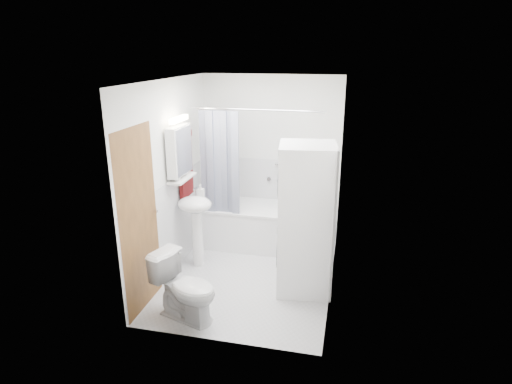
% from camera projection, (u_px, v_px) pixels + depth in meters
% --- Properties ---
extents(floor, '(2.60, 2.60, 0.00)m').
position_uv_depth(floor, '(250.00, 276.00, 5.39)').
color(floor, silver).
rests_on(floor, ground).
extents(room_walls, '(2.60, 2.60, 2.60)m').
position_uv_depth(room_walls, '(250.00, 162.00, 4.92)').
color(room_walls, white).
rests_on(room_walls, ground).
extents(wainscot, '(1.98, 2.58, 2.58)m').
position_uv_depth(wainscot, '(256.00, 223.00, 5.48)').
color(wainscot, white).
rests_on(wainscot, ground).
extents(door, '(0.05, 2.00, 2.00)m').
position_uv_depth(door, '(156.00, 211.00, 4.77)').
color(door, brown).
rests_on(door, ground).
extents(bathtub, '(1.55, 0.74, 0.59)m').
position_uv_depth(bathtub, '(261.00, 224.00, 6.16)').
color(bathtub, white).
rests_on(bathtub, ground).
extents(tub_spout, '(0.04, 0.12, 0.04)m').
position_uv_depth(tub_spout, '(279.00, 180.00, 6.23)').
color(tub_spout, silver).
rests_on(tub_spout, room_walls).
extents(curtain_rod, '(1.73, 0.02, 0.02)m').
position_uv_depth(curtain_rod, '(256.00, 110.00, 5.34)').
color(curtain_rod, silver).
rests_on(curtain_rod, room_walls).
extents(shower_curtain, '(0.55, 0.02, 1.45)m').
position_uv_depth(shower_curtain, '(220.00, 165.00, 5.68)').
color(shower_curtain, '#15204A').
rests_on(shower_curtain, curtain_rod).
extents(sink, '(0.44, 0.37, 1.04)m').
position_uv_depth(sink, '(196.00, 215.00, 5.46)').
color(sink, white).
rests_on(sink, ground).
extents(medicine_cabinet, '(0.13, 0.50, 0.71)m').
position_uv_depth(medicine_cabinet, '(179.00, 149.00, 5.18)').
color(medicine_cabinet, white).
rests_on(medicine_cabinet, room_walls).
extents(shelf, '(0.18, 0.54, 0.02)m').
position_uv_depth(shelf, '(182.00, 178.00, 5.30)').
color(shelf, silver).
rests_on(shelf, room_walls).
extents(shower_caddy, '(0.22, 0.06, 0.02)m').
position_uv_depth(shower_caddy, '(283.00, 164.00, 6.14)').
color(shower_caddy, silver).
rests_on(shower_caddy, room_walls).
extents(towel, '(0.07, 0.36, 0.87)m').
position_uv_depth(towel, '(186.00, 163.00, 5.50)').
color(towel, '#5F0E15').
rests_on(towel, room_walls).
extents(washer_dryer, '(0.70, 0.69, 1.75)m').
position_uv_depth(washer_dryer, '(305.00, 220.00, 4.87)').
color(washer_dryer, white).
rests_on(washer_dryer, ground).
extents(toilet, '(0.81, 0.61, 0.70)m').
position_uv_depth(toilet, '(186.00, 288.00, 4.45)').
color(toilet, white).
rests_on(toilet, ground).
extents(soap_pump, '(0.08, 0.17, 0.08)m').
position_uv_depth(soap_pump, '(201.00, 195.00, 5.48)').
color(soap_pump, gray).
rests_on(soap_pump, sink).
extents(shelf_bottle, '(0.07, 0.18, 0.07)m').
position_uv_depth(shelf_bottle, '(177.00, 178.00, 5.14)').
color(shelf_bottle, gray).
rests_on(shelf_bottle, shelf).
extents(shelf_cup, '(0.10, 0.09, 0.10)m').
position_uv_depth(shelf_cup, '(186.00, 171.00, 5.39)').
color(shelf_cup, gray).
rests_on(shelf_cup, shelf).
extents(shampoo_a, '(0.13, 0.17, 0.13)m').
position_uv_depth(shampoo_a, '(294.00, 160.00, 6.08)').
color(shampoo_a, gray).
rests_on(shampoo_a, shower_caddy).
extents(shampoo_b, '(0.08, 0.21, 0.08)m').
position_uv_depth(shampoo_b, '(303.00, 162.00, 6.06)').
color(shampoo_b, '#27609D').
rests_on(shampoo_b, shower_caddy).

